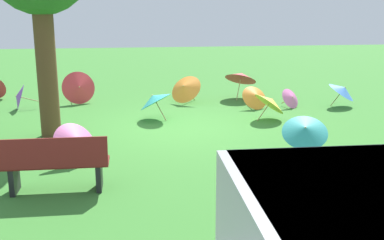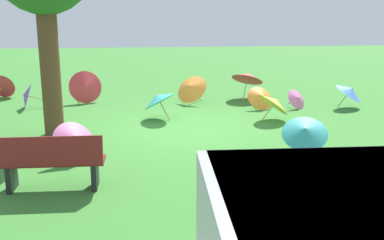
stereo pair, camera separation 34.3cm
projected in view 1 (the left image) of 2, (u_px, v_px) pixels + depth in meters
ground at (182, 128)px, 10.96m from camera, size 40.00×40.00×0.00m
park_bench at (55, 164)px, 7.17m from camera, size 1.60×0.49×0.90m
parasol_orange_0 at (256, 96)px, 12.86m from camera, size 0.88×0.79×0.67m
parasol_red_0 at (79, 87)px, 13.48m from camera, size 1.03×1.01×0.95m
parasol_red_1 at (241, 76)px, 14.16m from camera, size 1.30×1.30×0.98m
parasol_pink_0 at (291, 98)px, 12.99m from camera, size 0.72×0.68×0.56m
parasol_teal_0 at (154, 99)px, 11.60m from camera, size 1.13×1.14×0.83m
parasol_blue_0 at (343, 90)px, 13.09m from camera, size 1.04×1.05×0.77m
parasol_teal_1 at (305, 130)px, 8.76m from camera, size 1.03×0.99×0.83m
parasol_purple_1 at (19, 97)px, 12.73m from camera, size 0.76×0.77×0.72m
parasol_yellow_0 at (271, 102)px, 11.62m from camera, size 0.92×0.98×0.78m
parasol_orange_2 at (185, 88)px, 13.49m from camera, size 1.18×1.16×0.87m
parasol_pink_1 at (77, 143)px, 8.45m from camera, size 1.04×1.02×0.80m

